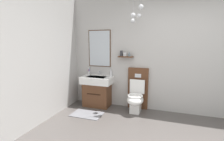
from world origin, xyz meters
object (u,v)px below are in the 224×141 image
at_px(toilet, 136,95).
at_px(soap_dispenser, 111,73).
at_px(vanity_sink_left, 97,90).
at_px(toothbrush_cup, 89,73).

height_order(toilet, soap_dispenser, toilet).
relative_size(vanity_sink_left, toothbrush_cup, 3.83).
bearing_deg(soap_dispenser, toilet, -13.88).
bearing_deg(toothbrush_cup, toilet, -7.02).
height_order(vanity_sink_left, toothbrush_cup, toothbrush_cup).
bearing_deg(toothbrush_cup, soap_dispenser, 0.95).
relative_size(toothbrush_cup, soap_dispenser, 1.09).
bearing_deg(toilet, vanity_sink_left, 179.40).
xyz_separation_m(toilet, toothbrush_cup, (-1.31, 0.16, 0.43)).
relative_size(vanity_sink_left, soap_dispenser, 4.18).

